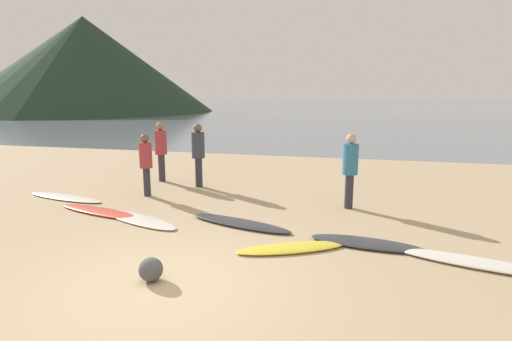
{
  "coord_description": "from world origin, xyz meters",
  "views": [
    {
      "loc": [
        2.57,
        -4.91,
        2.74
      ],
      "look_at": [
        0.01,
        5.63,
        0.6
      ],
      "focal_mm": 28.75,
      "sensor_mm": 36.0,
      "label": 1
    }
  ],
  "objects": [
    {
      "name": "beach_rock_near",
      "position": [
        -0.23,
        0.13,
        0.18
      ],
      "size": [
        0.35,
        0.35,
        0.35
      ],
      "primitive_type": "sphere",
      "color": "#4B4C51",
      "rests_on": "ground"
    },
    {
      "name": "surfboard_0",
      "position": [
        -4.59,
        3.82,
        0.03
      ],
      "size": [
        2.45,
        0.92,
        0.07
      ],
      "primitive_type": "ellipsoid",
      "rotation": [
        0.0,
        0.0,
        -0.18
      ],
      "color": "silver",
      "rests_on": "ground"
    },
    {
      "name": "person_3",
      "position": [
        2.49,
        4.64,
        1.04
      ],
      "size": [
        0.36,
        0.36,
        1.76
      ],
      "rotation": [
        0.0,
        0.0,
        6.18
      ],
      "color": "#2D2D38",
      "rests_on": "ground"
    },
    {
      "name": "person_0",
      "position": [
        -3.1,
        6.28,
        1.05
      ],
      "size": [
        0.36,
        0.36,
        1.79
      ],
      "rotation": [
        0.0,
        0.0,
        3.04
      ],
      "color": "#2D2D38",
      "rests_on": "ground"
    },
    {
      "name": "surfboard_3",
      "position": [
        0.34,
        2.85,
        0.04
      ],
      "size": [
        2.39,
        1.17,
        0.09
      ],
      "primitive_type": "ellipsoid",
      "rotation": [
        0.0,
        0.0,
        -0.3
      ],
      "color": "#333338",
      "rests_on": "ground"
    },
    {
      "name": "person_2",
      "position": [
        -2.67,
        4.56,
        0.96
      ],
      "size": [
        0.33,
        0.33,
        1.63
      ],
      "rotation": [
        0.0,
        0.0,
        6.08
      ],
      "color": "#2D2D38",
      "rests_on": "ground"
    },
    {
      "name": "surfboard_1",
      "position": [
        -2.9,
        2.9,
        0.04
      ],
      "size": [
        2.6,
        1.08,
        0.07
      ],
      "primitive_type": "ellipsoid",
      "rotation": [
        0.0,
        0.0,
        -0.24
      ],
      "color": "#D84C38",
      "rests_on": "ground"
    },
    {
      "name": "ocean_water",
      "position": [
        0.0,
        61.94,
        0.0
      ],
      "size": [
        140.0,
        100.0,
        0.01
      ],
      "primitive_type": "cube",
      "color": "slate",
      "rests_on": "ground"
    },
    {
      "name": "surfboard_6",
      "position": [
        4.55,
        1.85,
        0.04
      ],
      "size": [
        2.55,
        1.11,
        0.08
      ],
      "primitive_type": "ellipsoid",
      "rotation": [
        0.0,
        0.0,
        -0.26
      ],
      "color": "silver",
      "rests_on": "ground"
    },
    {
      "name": "surfboard_2",
      "position": [
        -1.85,
        2.62,
        0.03
      ],
      "size": [
        2.32,
        1.39,
        0.06
      ],
      "primitive_type": "ellipsoid",
      "rotation": [
        0.0,
        0.0,
        -0.4
      ],
      "color": "silver",
      "rests_on": "ground"
    },
    {
      "name": "surfboard_4",
      "position": [
        1.57,
        1.78,
        0.04
      ],
      "size": [
        2.0,
        1.32,
        0.07
      ],
      "primitive_type": "ellipsoid",
      "rotation": [
        0.0,
        0.0,
        0.46
      ],
      "color": "yellow",
      "rests_on": "ground"
    },
    {
      "name": "person_1",
      "position": [
        -1.73,
        5.86,
        1.06
      ],
      "size": [
        0.36,
        0.36,
        1.8
      ],
      "rotation": [
        0.0,
        0.0,
        5.79
      ],
      "color": "#2D2D38",
      "rests_on": "ground"
    },
    {
      "name": "surfboard_5",
      "position": [
        2.85,
        2.31,
        0.04
      ],
      "size": [
        2.07,
        0.86,
        0.08
      ],
      "primitive_type": "ellipsoid",
      "rotation": [
        0.0,
        0.0,
        -0.14
      ],
      "color": "#333338",
      "rests_on": "ground"
    },
    {
      "name": "headland_hill",
      "position": [
        -30.37,
        41.04,
        5.76
      ],
      "size": [
        31.12,
        31.12,
        11.52
      ],
      "primitive_type": "cone",
      "color": "#1E3323",
      "rests_on": "ground"
    },
    {
      "name": "ground_plane",
      "position": [
        0.0,
        10.0,
        -0.1
      ],
      "size": [
        120.0,
        120.0,
        0.2
      ],
      "primitive_type": "cube",
      "color": "tan",
      "rests_on": "ground"
    }
  ]
}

